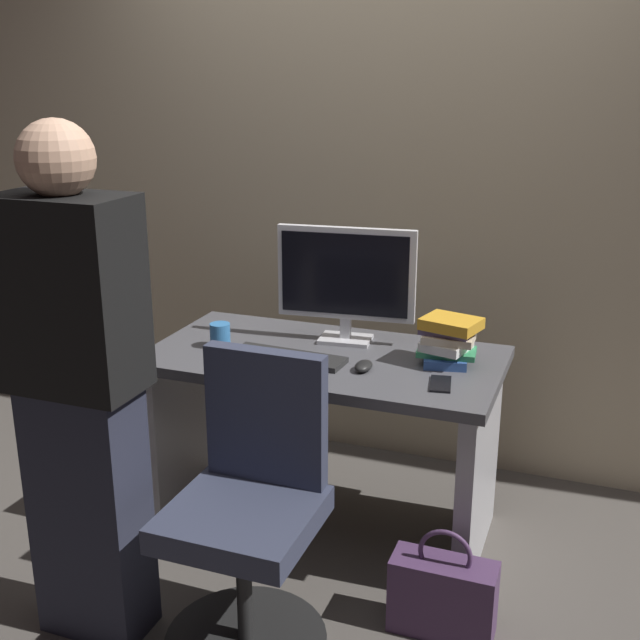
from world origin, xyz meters
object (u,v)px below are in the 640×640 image
keyboard (288,357)px  cell_phone (441,384)px  office_chair (250,518)px  desk (325,411)px  book_stack (448,340)px  mouse (364,366)px  handbag (443,595)px  cup_near_keyboard (220,335)px  monitor (346,278)px  person_at_desk (79,390)px

keyboard → cell_phone: bearing=-1.2°
office_chair → keyboard: size_ratio=2.19×
desk → book_stack: size_ratio=5.57×
mouse → handbag: (0.39, -0.35, -0.62)m
cup_near_keyboard → cell_phone: (0.88, -0.08, -0.04)m
monitor → cup_near_keyboard: bearing=-151.4°
desk → book_stack: book_stack is taller
desk → cell_phone: 0.55m
office_chair → mouse: office_chair is taller
person_at_desk → handbag: 1.33m
monitor → cell_phone: monitor is taller
desk → handbag: size_ratio=3.50×
office_chair → monitor: bearing=88.8°
office_chair → person_at_desk: 0.66m
person_at_desk → keyboard: 0.82m
cell_phone → handbag: cell_phone is taller
mouse → handbag: mouse is taller
person_at_desk → monitor: bearing=62.6°
office_chair → desk: bearing=90.6°
office_chair → handbag: size_ratio=2.49×
person_at_desk → mouse: (0.68, 0.71, -0.09)m
keyboard → person_at_desk: bearing=-114.5°
monitor → book_stack: (0.43, -0.11, -0.16)m
keyboard → handbag: 0.98m
monitor → mouse: size_ratio=5.40×
cup_near_keyboard → handbag: 1.24m
monitor → cell_phone: (0.45, -0.32, -0.25)m
desk → person_at_desk: bearing=-120.6°
desk → keyboard: 0.29m
handbag → keyboard: bearing=152.5°
cup_near_keyboard → handbag: cup_near_keyboard is taller
monitor → handbag: 1.20m
cell_phone → keyboard: bearing=165.1°
desk → mouse: (0.19, -0.11, 0.25)m
mouse → cell_phone: (0.29, -0.04, -0.01)m
keyboard → cup_near_keyboard: cup_near_keyboard is taller
book_stack → office_chair: bearing=-121.0°
cup_near_keyboard → monitor: bearing=28.6°
person_at_desk → cup_near_keyboard: 0.76m
keyboard → mouse: size_ratio=4.30×
mouse → cup_near_keyboard: 0.60m
desk → keyboard: keyboard is taller
desk → mouse: bearing=-30.3°
book_stack → cup_near_keyboard: bearing=-171.8°
mouse → book_stack: (0.26, 0.17, 0.08)m
mouse → cell_phone: size_ratio=0.69×
cup_near_keyboard → desk: bearing=9.5°
cup_near_keyboard → keyboard: bearing=-6.7°
desk → office_chair: office_chair is taller
desk → handbag: desk is taller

